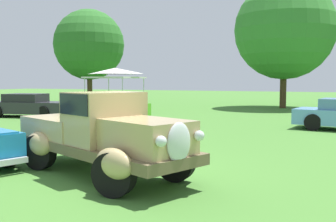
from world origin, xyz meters
The scene contains 7 objects.
ground_plane centered at (0.00, 0.00, 0.00)m, with size 120.00×120.00×0.00m, color #42752D.
feature_pickup_truck centered at (0.04, -0.21, 0.87)m, with size 4.80×3.09×1.70m.
show_car_charcoal centered at (-10.58, 8.72, 0.60)m, with size 4.66×2.53×1.22m.
show_car_lime centered at (-6.15, 9.68, 0.60)m, with size 4.12×2.36×1.22m.
canopy_tent_left_field centered at (-8.79, 14.46, 2.42)m, with size 3.03×3.03×2.71m.
treeline_far_left centered at (-15.38, 20.93, 4.94)m, with size 5.99×5.99×7.94m.
treeline_mid_left centered at (0.78, 20.94, 5.36)m, with size 6.80×6.80×8.77m.
Camera 1 is at (4.46, -6.80, 1.94)m, focal length 41.37 mm.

